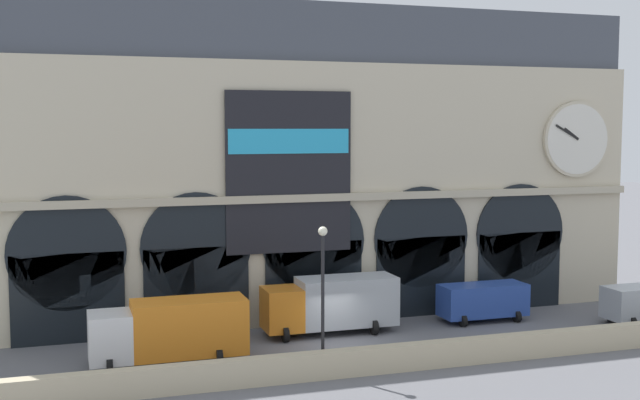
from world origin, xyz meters
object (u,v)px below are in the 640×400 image
object	(u,v)px
box_truck_center	(332,303)
street_lamp_quayside	(323,280)
van_mideast	(483,300)
box_truck_midwest	(171,330)

from	to	relation	value
box_truck_center	street_lamp_quayside	bearing A→B (deg)	-111.97
box_truck_center	van_mideast	xyz separation A→B (m)	(9.45, -0.06, -0.45)
box_truck_center	street_lamp_quayside	distance (m)	7.72
van_mideast	box_truck_midwest	bearing A→B (deg)	-170.70
van_mideast	box_truck_center	bearing A→B (deg)	179.64
box_truck_midwest	street_lamp_quayside	distance (m)	7.95
box_truck_center	street_lamp_quayside	world-z (taller)	street_lamp_quayside
box_truck_midwest	street_lamp_quayside	world-z (taller)	street_lamp_quayside
box_truck_center	van_mideast	world-z (taller)	box_truck_center
box_truck_center	street_lamp_quayside	xyz separation A→B (m)	(-2.70, -6.70, 2.71)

